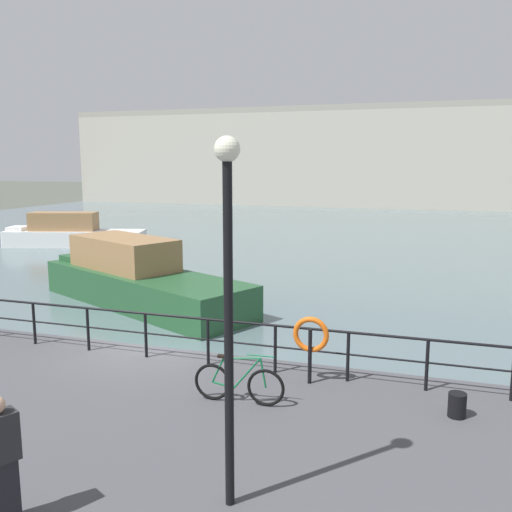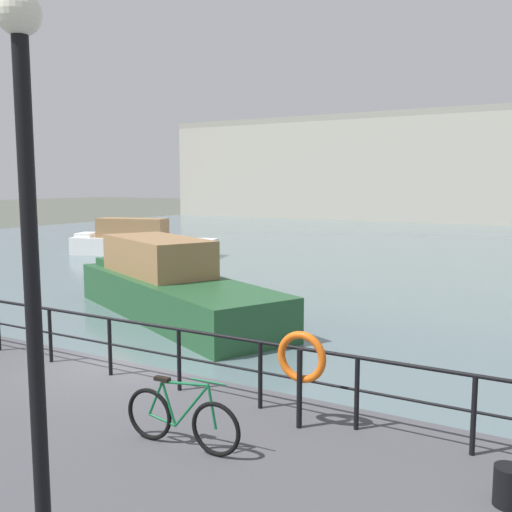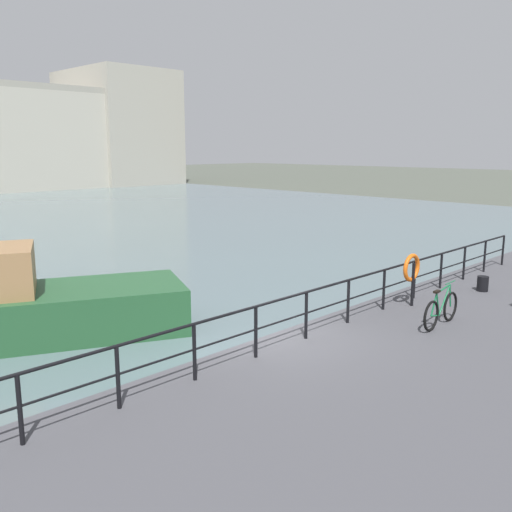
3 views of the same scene
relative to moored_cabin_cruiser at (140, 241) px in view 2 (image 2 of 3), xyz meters
The scene contains 9 objects.
ground_plane 23.75m from the moored_cabin_cruiser, 49.44° to the right, with size 240.00×240.00×0.00m, color #4C5147.
water_basin 19.67m from the moored_cabin_cruiser, 38.25° to the left, with size 80.00×60.00×0.01m, color slate.
moored_cabin_cruiser is the anchor object (origin of this frame).
moored_harbor_tender 16.30m from the moored_cabin_cruiser, 45.39° to the right, with size 9.89×6.65×2.47m.
quay_railing 24.53m from the moored_cabin_cruiser, 50.00° to the right, with size 21.95×0.07×1.08m.
parked_bicycle 27.70m from the moored_cabin_cruiser, 47.66° to the right, with size 1.77×0.14×0.98m.
mooring_bollard 30.03m from the moored_cabin_cruiser, 41.31° to the right, with size 0.32×0.32×0.44m, color black.
life_ring_stand 27.46m from the moored_cabin_cruiser, 44.05° to the right, with size 0.75×0.16×1.40m.
quay_lamp_post 30.72m from the moored_cabin_cruiser, 50.13° to the right, with size 0.32×0.32×4.81m.
Camera 2 is at (7.70, -8.26, 4.30)m, focal length 40.71 mm.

